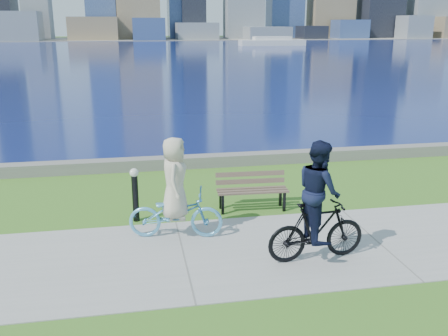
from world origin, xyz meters
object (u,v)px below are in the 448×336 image
(park_bench, at_px, (252,188))
(bollard_lamp, at_px, (135,191))
(cyclist_woman, at_px, (175,201))
(cyclist_man, at_px, (318,211))

(park_bench, height_order, bollard_lamp, bollard_lamp)
(bollard_lamp, height_order, cyclist_woman, cyclist_woman)
(park_bench, xyz_separation_m, bollard_lamp, (-2.77, -0.28, 0.18))
(cyclist_man, bearing_deg, bollard_lamp, 47.84)
(cyclist_woman, distance_m, cyclist_man, 2.95)
(cyclist_woman, relative_size, cyclist_man, 0.92)
(bollard_lamp, bearing_deg, cyclist_woman, -53.04)
(park_bench, bearing_deg, cyclist_man, -76.36)
(cyclist_woman, height_order, cyclist_man, cyclist_man)
(cyclist_woman, bearing_deg, bollard_lamp, 47.52)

